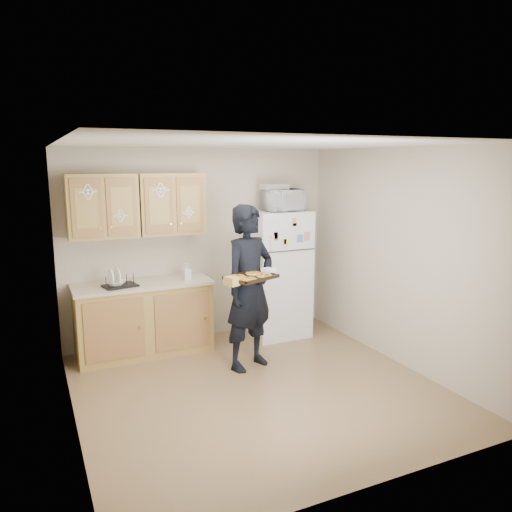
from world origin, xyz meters
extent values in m
plane|color=brown|center=(0.00, 0.00, 0.00)|extent=(3.60, 3.60, 0.00)
plane|color=silver|center=(0.00, 0.00, 2.50)|extent=(3.60, 3.60, 0.00)
cube|color=#B0A48F|center=(0.00, 1.80, 1.25)|extent=(3.60, 0.04, 2.50)
cube|color=#B0A48F|center=(0.00, -1.80, 1.25)|extent=(3.60, 0.04, 2.50)
cube|color=#B0A48F|center=(-1.80, 0.00, 1.25)|extent=(0.04, 3.60, 2.50)
cube|color=#B0A48F|center=(1.80, 0.00, 1.25)|extent=(0.04, 3.60, 2.50)
cube|color=silver|center=(0.95, 1.43, 0.85)|extent=(0.75, 0.70, 1.70)
cube|color=olive|center=(-0.85, 1.48, 0.43)|extent=(1.60, 0.60, 0.86)
cube|color=#C0AA94|center=(-0.85, 1.48, 0.88)|extent=(1.64, 0.64, 0.04)
cube|color=olive|center=(-1.25, 1.61, 1.83)|extent=(0.80, 0.33, 0.75)
cube|color=olive|center=(-0.43, 1.61, 1.83)|extent=(0.80, 0.33, 0.75)
cube|color=#F2B855|center=(1.47, 1.67, 0.16)|extent=(0.20, 0.07, 0.32)
imported|color=black|center=(0.16, 0.57, 0.94)|extent=(0.80, 0.66, 1.88)
cube|color=black|center=(0.05, 0.29, 1.13)|extent=(0.60, 0.52, 0.04)
cylinder|color=orange|center=(-0.03, 0.17, 1.14)|extent=(0.17, 0.17, 0.02)
cylinder|color=orange|center=(0.19, 0.25, 1.14)|extent=(0.17, 0.17, 0.02)
cylinder|color=orange|center=(-0.09, 0.32, 1.14)|extent=(0.17, 0.17, 0.02)
cylinder|color=orange|center=(0.13, 0.41, 1.14)|extent=(0.17, 0.17, 0.02)
imported|color=silver|center=(1.01, 1.38, 1.84)|extent=(0.53, 0.38, 0.28)
cube|color=silver|center=(0.90, 1.41, 2.02)|extent=(0.34, 0.25, 0.07)
cube|color=black|center=(-1.13, 1.39, 0.97)|extent=(0.42, 0.34, 0.15)
imported|color=white|center=(-1.17, 1.39, 0.94)|extent=(0.23, 0.23, 0.05)
imported|color=silver|center=(-0.32, 1.40, 1.00)|extent=(0.10, 0.11, 0.20)
camera|label=1|loc=(-2.07, -4.41, 2.34)|focal=35.00mm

